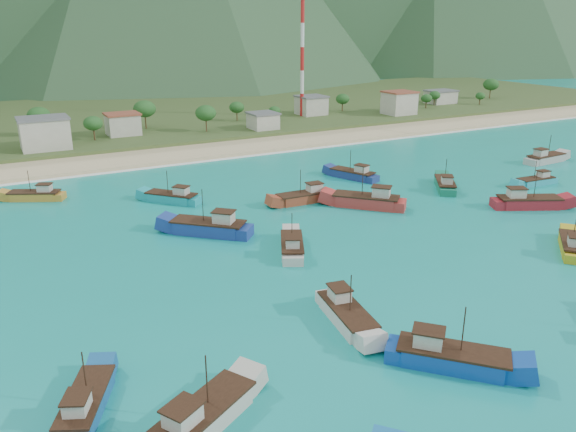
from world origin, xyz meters
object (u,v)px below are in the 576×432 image
boat_22 (202,419)px  boat_24 (353,175)px  boat_9 (536,182)px  boat_13 (445,185)px  boat_16 (346,315)px  boat_18 (572,247)px  boat_7 (450,358)px  boat_25 (305,198)px  radio_tower (302,47)px  boat_17 (367,202)px  boat_6 (210,228)px  boat_26 (36,196)px  boat_29 (172,198)px  boat_2 (528,203)px  boat_11 (545,159)px  boat_4 (292,248)px  boat_8 (86,406)px

boat_22 → boat_24: size_ratio=1.03×
boat_9 → boat_13: size_ratio=0.89×
boat_16 → boat_18: size_ratio=1.15×
boat_7 → boat_18: (35.32, 12.76, -0.16)m
boat_7 → boat_25: size_ratio=0.97×
radio_tower → boat_17: 94.40m
boat_6 → boat_25: size_ratio=1.07×
radio_tower → boat_16: radio_tower is taller
boat_13 → boat_26: boat_13 is taller
boat_7 → boat_29: boat_7 is taller
radio_tower → boat_6: 108.20m
boat_7 → boat_26: (-28.87, 75.23, -0.17)m
boat_2 → boat_9: 16.74m
boat_7 → boat_22: size_ratio=0.95×
boat_11 → boat_26: 109.29m
boat_4 → boat_6: 14.38m
boat_2 → boat_11: 37.80m
boat_9 → boat_16: size_ratio=0.84×
boat_4 → boat_26: bearing=150.7°
boat_18 → boat_25: bearing=168.7°
boat_24 → boat_26: boat_24 is taller
boat_7 → boat_9: boat_7 is taller
boat_17 → boat_24: size_ratio=1.08×
boat_22 → boat_24: 78.29m
boat_25 → boat_16: bearing=157.4°
boat_13 → boat_29: boat_13 is taller
boat_16 → boat_8: bearing=14.1°
boat_11 → boat_17: bearing=-85.7°
boat_2 → boat_6: size_ratio=1.04×
boat_2 → boat_13: size_ratio=1.19×
radio_tower → boat_18: bearing=-100.7°
boat_11 → boat_29: boat_11 is taller
boat_17 → boat_24: (8.67, 16.80, -0.24)m
boat_9 → boat_26: size_ratio=0.90×
boat_24 → boat_4: bearing=-159.0°
boat_8 → boat_25: 60.91m
boat_2 → boat_11: bearing=150.2°
boat_6 → boat_25: (20.81, 7.12, -0.18)m
boat_11 → boat_26: bearing=-106.4°
boat_16 → boat_17: (25.65, 31.40, 0.24)m
radio_tower → boat_24: bearing=-111.4°
boat_16 → boat_29: (-3.54, 50.38, -0.02)m
boat_2 → boat_7: bearing=-31.1°
boat_16 → boat_18: 39.16m
boat_9 → boat_29: size_ratio=0.93×
boat_8 → boat_17: boat_17 is taller
boat_8 → boat_18: size_ratio=1.04×
boat_16 → boat_26: 68.38m
boat_22 → boat_9: bearing=83.6°
boat_18 → boat_8: bearing=-128.3°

